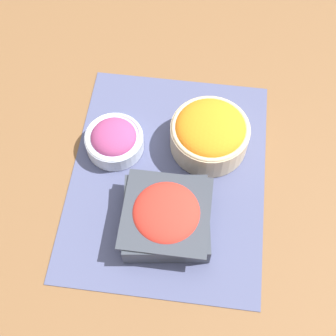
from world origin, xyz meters
The scene contains 5 objects.
ground_plane centered at (0.00, 0.00, 0.00)m, with size 3.00×3.00×0.00m, color brown.
placemat centered at (0.00, 0.00, 0.00)m, with size 0.48×0.38×0.00m.
tomato_bowl centered at (0.10, 0.01, 0.04)m, with size 0.17×0.17×0.07m.
onion_bowl centered at (-0.05, -0.12, 0.03)m, with size 0.12×0.12×0.06m.
carrot_bowl centered at (-0.08, 0.07, 0.05)m, with size 0.16×0.16×0.08m.
Camera 1 is at (0.43, 0.05, 0.82)m, focal length 50.00 mm.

